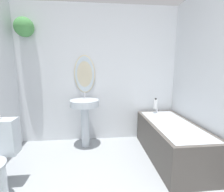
{
  "coord_description": "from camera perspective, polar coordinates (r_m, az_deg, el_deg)",
  "views": [
    {
      "loc": [
        -0.06,
        -0.26,
        1.34
      ],
      "look_at": [
        0.14,
        1.65,
        1.0
      ],
      "focal_mm": 26.0,
      "sensor_mm": 36.0,
      "label": 1
    }
  ],
  "objects": [
    {
      "name": "shampoo_bottle",
      "position": [
        3.01,
        15.05,
        -2.71
      ],
      "size": [
        0.06,
        0.06,
        0.19
      ],
      "color": "white",
      "rests_on": "bathtub"
    },
    {
      "name": "bathtub",
      "position": [
        2.66,
        20.08,
        -14.2
      ],
      "size": [
        0.66,
        1.42,
        0.61
      ],
      "color": "#4C4742",
      "rests_on": "ground_plane"
    },
    {
      "name": "wall_back",
      "position": [
        2.95,
        -6.22,
        8.2
      ],
      "size": [
        2.92,
        0.3,
        2.4
      ],
      "color": "silver",
      "rests_on": "ground_plane"
    },
    {
      "name": "pedestal_sink",
      "position": [
        2.76,
        -9.57,
        -5.42
      ],
      "size": [
        0.47,
        0.47,
        0.91
      ],
      "color": "silver",
      "rests_on": "ground_plane"
    }
  ]
}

